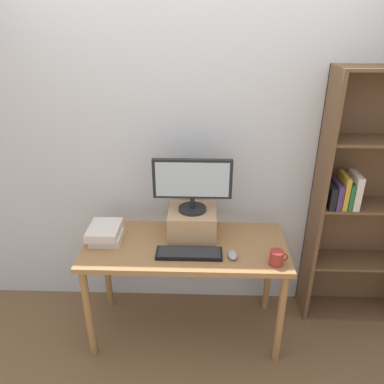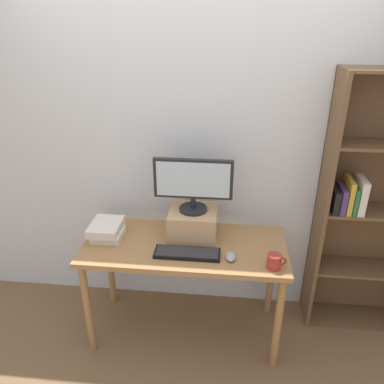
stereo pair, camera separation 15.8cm
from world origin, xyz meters
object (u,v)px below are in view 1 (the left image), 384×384
Objects in this scene: book_stack at (105,233)px; bookshelf_unit at (369,203)px; desk at (185,255)px; coffee_mug at (277,258)px; riser_box at (192,222)px; computer_mouse at (233,255)px; computer_monitor at (192,183)px; keyboard at (189,253)px.

bookshelf_unit is at bearing 7.62° from book_stack.
book_stack is at bearing 176.49° from desk.
coffee_mug is at bearing -146.11° from bookshelf_unit.
riser_box is at bearing 8.98° from book_stack.
book_stack reaches higher than computer_mouse.
computer_monitor reaches higher than riser_box.
computer_monitor is 0.70m from book_stack.
computer_mouse is 0.87× the size of coffee_mug.
book_stack is at bearing -172.38° from bookshelf_unit.
computer_monitor is (0.05, 0.13, 0.50)m from desk.
computer_monitor is at bearing 135.01° from computer_mouse.
bookshelf_unit reaches higher than riser_box.
bookshelf_unit is 1.10m from computer_mouse.
riser_box is 3.18× the size of computer_mouse.
bookshelf_unit is at bearing 33.89° from coffee_mug.
computer_mouse is 0.89m from book_stack.
desk is at bearing 155.69° from computer_mouse.
desk is 1.38m from bookshelf_unit.
computer_mouse is (0.27, -0.27, -0.39)m from computer_monitor.
computer_mouse is (-1.00, -0.43, -0.18)m from bookshelf_unit.
riser_box is at bearing -173.03° from bookshelf_unit.
coffee_mug is (0.58, -0.21, 0.14)m from desk.
desk is at bearing 160.39° from coffee_mug.
computer_monitor is 5.11× the size of computer_mouse.
computer_monitor reaches higher than keyboard.
riser_box reaches higher than coffee_mug.
computer_mouse is at bearing -45.14° from riser_box.
desk is 0.64m from coffee_mug.
keyboard is 0.28m from computer_mouse.
computer_monitor is 0.73m from coffee_mug.
desk is 0.36m from computer_mouse.
desk is 13.33× the size of computer_mouse.
keyboard is at bearing -15.27° from book_stack.
bookshelf_unit is at bearing 17.72° from keyboard.
book_stack reaches higher than coffee_mug.
keyboard is at bearing -92.92° from computer_monitor.
keyboard reaches higher than desk.
keyboard is 3.62× the size of coffee_mug.
keyboard is 0.61m from book_stack.
computer_monitor is 4.45× the size of coffee_mug.
book_stack is (-0.60, -0.09, -0.35)m from computer_monitor.
book_stack is at bearing 168.52° from computer_mouse.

